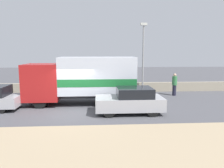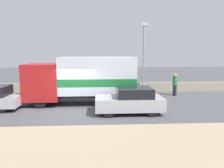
% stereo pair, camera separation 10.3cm
% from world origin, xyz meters
% --- Properties ---
extents(ground_plane, '(80.00, 80.00, 0.00)m').
position_xyz_m(ground_plane, '(0.00, 0.00, 0.00)').
color(ground_plane, '#47474C').
extents(dirt_shoulder_foreground, '(60.00, 6.90, 0.04)m').
position_xyz_m(dirt_shoulder_foreground, '(0.00, -6.05, 0.02)').
color(dirt_shoulder_foreground, '#9E896B').
rests_on(dirt_shoulder_foreground, ground_plane).
extents(stone_wall_backdrop, '(60.00, 0.35, 0.83)m').
position_xyz_m(stone_wall_backdrop, '(0.00, 6.61, 0.42)').
color(stone_wall_backdrop, gray).
rests_on(stone_wall_backdrop, ground_plane).
extents(street_lamp, '(0.56, 0.28, 6.03)m').
position_xyz_m(street_lamp, '(5.44, 6.09, 3.55)').
color(street_lamp, gray).
rests_on(street_lamp, ground_plane).
extents(box_truck, '(7.39, 2.44, 3.23)m').
position_xyz_m(box_truck, '(0.49, 2.09, 1.77)').
color(box_truck, maroon).
rests_on(box_truck, ground_plane).
extents(car_hatchback, '(3.91, 1.88, 1.52)m').
position_xyz_m(car_hatchback, '(3.37, -0.44, 0.75)').
color(car_hatchback, '#9E9EA3').
rests_on(car_hatchback, ground_plane).
extents(pedestrian, '(0.40, 0.40, 1.83)m').
position_xyz_m(pedestrian, '(7.80, 4.61, 0.95)').
color(pedestrian, '#1E1E2D').
rests_on(pedestrian, ground_plane).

